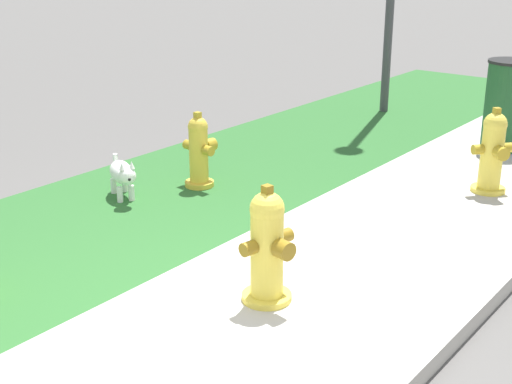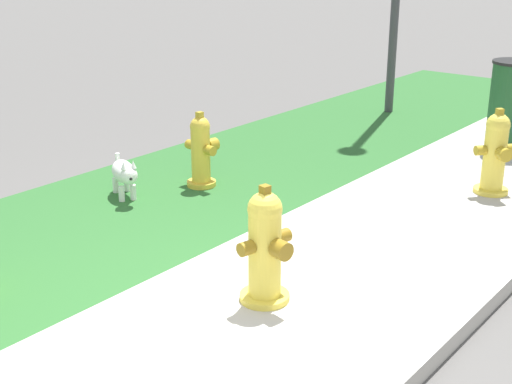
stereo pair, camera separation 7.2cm
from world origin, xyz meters
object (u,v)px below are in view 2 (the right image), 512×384
Objects in this scene: fire_hydrant_far_end at (265,247)px; small_white_dog at (124,173)px; trash_bin at (511,106)px; fire_hydrant_across_street at (495,153)px; fire_hydrant_by_grass_verge at (201,151)px.

small_white_dog is at bearing -97.19° from fire_hydrant_far_end.
small_white_dog is at bearing 150.04° from trash_bin.
small_white_dog is at bearing -8.70° from fire_hydrant_across_street.
fire_hydrant_by_grass_verge is 0.73× the size of trash_bin.
fire_hydrant_far_end is 1.00× the size of fire_hydrant_across_street.
fire_hydrant_by_grass_verge is at bearing 148.92° from trash_bin.
trash_bin is at bearing -167.87° from fire_hydrant_far_end.
fire_hydrant_far_end is 2.28m from small_white_dog.
trash_bin is (1.48, 0.41, 0.11)m from fire_hydrant_across_street.
fire_hydrant_far_end is 4.37m from trash_bin.
fire_hydrant_far_end is 0.81× the size of trash_bin.
fire_hydrant_far_end is at bearing -179.26° from trash_bin.
fire_hydrant_far_end is 1.11× the size of fire_hydrant_by_grass_verge.
fire_hydrant_across_street is 3.32m from small_white_dog.
fire_hydrant_by_grass_verge is 3.48m from trash_bin.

